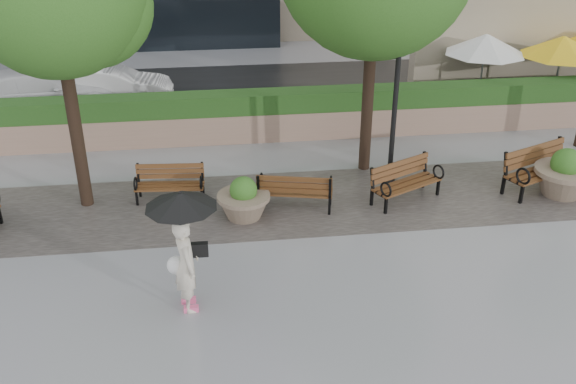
{
  "coord_description": "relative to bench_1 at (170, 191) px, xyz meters",
  "views": [
    {
      "loc": [
        -2.12,
        -9.84,
        6.87
      ],
      "look_at": [
        -0.68,
        1.4,
        1.1
      ],
      "focal_mm": 40.0,
      "sensor_mm": 36.0,
      "label": 1
    }
  ],
  "objects": [
    {
      "name": "hedge_wall",
      "position": [
        3.12,
        3.53,
        0.42
      ],
      "size": [
        24.0,
        0.8,
        1.35
      ],
      "color": "#997663",
      "rests_on": "ground"
    },
    {
      "name": "bench_3",
      "position": [
        5.34,
        -0.68,
        0.03
      ],
      "size": [
        1.81,
        1.36,
        0.91
      ],
      "rotation": [
        0.0,
        0.0,
        0.47
      ],
      "color": "#583219",
      "rests_on": "ground"
    },
    {
      "name": "car_right",
      "position": [
        -2.07,
        6.96,
        0.38
      ],
      "size": [
        3.86,
        1.46,
        1.26
      ],
      "primitive_type": "imported",
      "rotation": [
        0.0,
        0.0,
        1.54
      ],
      "color": "silver",
      "rests_on": "ground"
    },
    {
      "name": "bench_2",
      "position": [
        2.78,
        -0.74,
        0.02
      ],
      "size": [
        1.75,
        1.01,
        0.89
      ],
      "rotation": [
        0.0,
        0.0,
        2.91
      ],
      "color": "#583219",
      "rests_on": "ground"
    },
    {
      "name": "asphalt_street",
      "position": [
        3.12,
        7.53,
        -0.24
      ],
      "size": [
        40.0,
        7.0,
        0.0
      ],
      "primitive_type": "cube",
      "color": "black",
      "rests_on": "ground"
    },
    {
      "name": "planter_left",
      "position": [
        1.62,
        -1.01,
        0.13
      ],
      "size": [
        1.15,
        1.15,
        0.96
      ],
      "color": "#7F6B56",
      "rests_on": "ground"
    },
    {
      "name": "pedestrian",
      "position": [
        0.45,
        -4.06,
        1.09
      ],
      "size": [
        1.2,
        1.2,
        2.2
      ],
      "rotation": [
        0.0,
        0.0,
        1.75
      ],
      "color": "beige",
      "rests_on": "ground"
    },
    {
      "name": "car_left",
      "position": [
        -4.15,
        6.44,
        0.45
      ],
      "size": [
        5.07,
        2.88,
        1.39
      ],
      "primitive_type": "imported",
      "rotation": [
        0.0,
        0.0,
        1.78
      ],
      "color": "silver",
      "rests_on": "ground"
    },
    {
      "name": "patio_umb_white",
      "position": [
        9.51,
        5.31,
        1.74
      ],
      "size": [
        2.5,
        2.5,
        2.3
      ],
      "color": "black",
      "rests_on": "ground"
    },
    {
      "name": "planter_right",
      "position": [
        9.04,
        -0.86,
        0.2
      ],
      "size": [
        1.37,
        1.37,
        1.15
      ],
      "color": "#7F6B56",
      "rests_on": "ground"
    },
    {
      "name": "lamppost",
      "position": [
        5.24,
        0.32,
        1.74
      ],
      "size": [
        0.28,
        0.28,
        4.48
      ],
      "color": "black",
      "rests_on": "ground"
    },
    {
      "name": "cafe_wall",
      "position": [
        12.62,
        6.53,
        1.75
      ],
      "size": [
        10.0,
        0.6,
        4.0
      ],
      "primitive_type": "cube",
      "color": "tan",
      "rests_on": "ground"
    },
    {
      "name": "bench_4",
      "position": [
        8.64,
        -0.55,
        0.06
      ],
      "size": [
        2.07,
        1.47,
        1.04
      ],
      "rotation": [
        0.0,
        0.0,
        0.41
      ],
      "color": "#583219",
      "rests_on": "ground"
    },
    {
      "name": "cafe_hedge",
      "position": [
        12.12,
        4.33,
        0.2
      ],
      "size": [
        8.0,
        0.5,
        0.9
      ],
      "primitive_type": "cube",
      "color": "#194316",
      "rests_on": "ground"
    },
    {
      "name": "bench_1",
      "position": [
        0.0,
        0.0,
        0.0
      ],
      "size": [
        1.59,
        0.74,
        0.83
      ],
      "rotation": [
        0.0,
        0.0,
        -0.08
      ],
      "color": "#583219",
      "rests_on": "ground"
    },
    {
      "name": "patio_umb_yellow_a",
      "position": [
        11.72,
        4.77,
        1.74
      ],
      "size": [
        2.5,
        2.5,
        2.3
      ],
      "color": "black",
      "rests_on": "ground"
    },
    {
      "name": "ground",
      "position": [
        3.12,
        -3.47,
        -0.25
      ],
      "size": [
        100.0,
        100.0,
        0.0
      ],
      "primitive_type": "plane",
      "color": "gray",
      "rests_on": "ground"
    },
    {
      "name": "cobble_strip",
      "position": [
        3.12,
        -0.47,
        -0.24
      ],
      "size": [
        28.0,
        3.2,
        0.01
      ],
      "primitive_type": "cube",
      "color": "#383330",
      "rests_on": "ground"
    }
  ]
}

